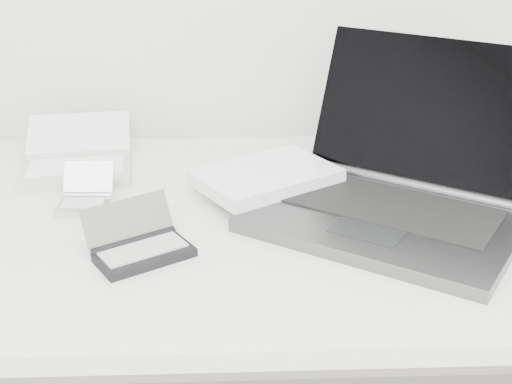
{
  "coord_description": "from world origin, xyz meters",
  "views": [
    {
      "loc": [
        -0.07,
        0.42,
        1.28
      ],
      "look_at": [
        -0.03,
        1.51,
        0.79
      ],
      "focal_mm": 50.0,
      "sensor_mm": 36.0,
      "label": 1
    }
  ],
  "objects_px": {
    "laptop_large": "(371,186)",
    "netbook_open_white": "(77,161)",
    "palmtop_charcoal": "(140,246)",
    "desk": "(272,237)"
  },
  "relations": [
    {
      "from": "laptop_large",
      "to": "netbook_open_white",
      "type": "relative_size",
      "value": 2.23
    },
    {
      "from": "netbook_open_white",
      "to": "palmtop_charcoal",
      "type": "xyz_separation_m",
      "value": [
        0.17,
        -0.37,
        -0.0
      ]
    },
    {
      "from": "desk",
      "to": "palmtop_charcoal",
      "type": "height_order",
      "value": "palmtop_charcoal"
    },
    {
      "from": "desk",
      "to": "palmtop_charcoal",
      "type": "bearing_deg",
      "value": -146.81
    },
    {
      "from": "laptop_large",
      "to": "netbook_open_white",
      "type": "height_order",
      "value": "laptop_large"
    },
    {
      "from": "desk",
      "to": "palmtop_charcoal",
      "type": "distance_m",
      "value": 0.27
    },
    {
      "from": "desk",
      "to": "laptop_large",
      "type": "xyz_separation_m",
      "value": [
        0.18,
        0.01,
        0.09
      ]
    },
    {
      "from": "laptop_large",
      "to": "netbook_open_white",
      "type": "xyz_separation_m",
      "value": [
        -0.56,
        0.22,
        -0.03
      ]
    },
    {
      "from": "desk",
      "to": "netbook_open_white",
      "type": "height_order",
      "value": "netbook_open_white"
    },
    {
      "from": "netbook_open_white",
      "to": "desk",
      "type": "bearing_deg",
      "value": -37.51
    }
  ]
}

